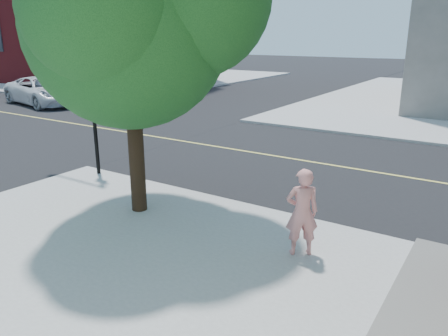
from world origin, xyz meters
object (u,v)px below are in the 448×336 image
Objects in this scene: street_tree at (132,0)px; signal_pole at (48,65)px; car_a at (44,91)px; man_on_phone at (302,212)px.

signal_pole is at bearing 164.13° from street_tree.
signal_pole is 13.92m from car_a.
man_on_phone is at bearing -17.50° from signal_pole.
street_tree is 5.19m from signal_pole.
man_on_phone is 21.91m from car_a.
car_a is at bearing 137.21° from signal_pole.
man_on_phone reaches higher than car_a.
man_on_phone is 0.44× the size of signal_pole.
street_tree is 18.90m from car_a.
street_tree is 1.90× the size of signal_pole.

